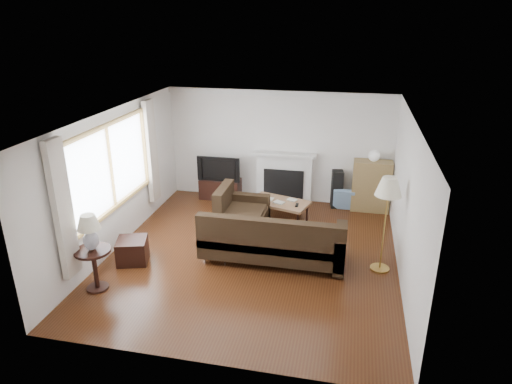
% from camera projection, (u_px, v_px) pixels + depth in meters
% --- Properties ---
extents(room, '(5.10, 5.60, 2.54)m').
position_uv_depth(room, '(252.00, 190.00, 7.67)').
color(room, '#46220F').
rests_on(room, ground).
extents(window, '(0.12, 2.74, 1.54)m').
position_uv_depth(window, '(111.00, 167.00, 7.86)').
color(window, olive).
rests_on(window, room).
extents(curtain_near, '(0.10, 0.35, 2.10)m').
position_uv_depth(curtain_near, '(63.00, 210.00, 6.52)').
color(curtain_near, beige).
rests_on(curtain_near, room).
extents(curtain_far, '(0.10, 0.35, 2.10)m').
position_uv_depth(curtain_far, '(151.00, 151.00, 9.29)').
color(curtain_far, beige).
rests_on(curtain_far, room).
extents(fireplace, '(1.40, 0.26, 1.15)m').
position_uv_depth(fireplace, '(284.00, 177.00, 10.29)').
color(fireplace, white).
rests_on(fireplace, room).
extents(tv_stand, '(0.93, 0.42, 0.46)m').
position_uv_depth(tv_stand, '(220.00, 189.00, 10.58)').
color(tv_stand, black).
rests_on(tv_stand, ground).
extents(television, '(0.98, 0.13, 0.57)m').
position_uv_depth(television, '(220.00, 168.00, 10.39)').
color(television, black).
rests_on(television, tv_stand).
extents(speaker_left, '(0.26, 0.30, 0.80)m').
position_uv_depth(speaker_left, '(234.00, 182.00, 10.50)').
color(speaker_left, black).
rests_on(speaker_left, ground).
extents(speaker_right, '(0.27, 0.31, 0.84)m').
position_uv_depth(speaker_right, '(337.00, 189.00, 10.04)').
color(speaker_right, black).
rests_on(speaker_right, ground).
extents(bookshelf, '(0.81, 0.38, 1.11)m').
position_uv_depth(bookshelf, '(371.00, 186.00, 9.83)').
color(bookshelf, olive).
rests_on(bookshelf, ground).
extents(globe_lamp, '(0.24, 0.24, 0.24)m').
position_uv_depth(globe_lamp, '(374.00, 156.00, 9.58)').
color(globe_lamp, white).
rests_on(globe_lamp, bookshelf).
extents(sectional_sofa, '(2.68, 1.96, 0.87)m').
position_uv_depth(sectional_sofa, '(273.00, 237.00, 7.84)').
color(sectional_sofa, black).
rests_on(sectional_sofa, ground).
extents(coffee_table, '(1.30, 0.94, 0.46)m').
position_uv_depth(coffee_table, '(279.00, 211.00, 9.37)').
color(coffee_table, '#8F6544').
rests_on(coffee_table, ground).
extents(footstool, '(0.62, 0.62, 0.42)m').
position_uv_depth(footstool, '(132.00, 251.00, 7.86)').
color(footstool, black).
rests_on(footstool, ground).
extents(floor_lamp, '(0.54, 0.54, 1.64)m').
position_uv_depth(floor_lamp, '(385.00, 225.00, 7.39)').
color(floor_lamp, '#BA9140').
rests_on(floor_lamp, ground).
extents(side_table, '(0.55, 0.55, 0.69)m').
position_uv_depth(side_table, '(95.00, 269.00, 7.03)').
color(side_table, black).
rests_on(side_table, ground).
extents(table_lamp, '(0.35, 0.35, 0.57)m').
position_uv_depth(table_lamp, '(90.00, 233.00, 6.80)').
color(table_lamp, silver).
rests_on(table_lamp, side_table).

